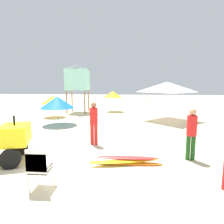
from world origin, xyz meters
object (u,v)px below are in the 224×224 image
(popup_canopy, at_px, (167,87))
(surfboard_pile, at_px, (126,161))
(beach_umbrella_mid, at_px, (53,100))
(lifeguard_near_right, at_px, (192,131))
(lifeguard_near_center, at_px, (94,120))
(lifeguard_tower, at_px, (77,77))
(beach_umbrella_far, at_px, (57,102))
(beach_umbrella_left, at_px, (113,94))
(stacked_plastic_chairs, at_px, (39,165))

(popup_canopy, bearing_deg, surfboard_pile, -109.07)
(beach_umbrella_mid, bearing_deg, lifeguard_near_right, -44.58)
(lifeguard_near_center, height_order, popup_canopy, popup_canopy)
(surfboard_pile, xyz_separation_m, lifeguard_tower, (-4.42, 10.83, 2.97))
(lifeguard_near_center, bearing_deg, beach_umbrella_mid, 124.03)
(lifeguard_near_center, relative_size, beach_umbrella_far, 0.86)
(surfboard_pile, height_order, lifeguard_near_right, lifeguard_near_right)
(lifeguard_tower, distance_m, beach_umbrella_far, 5.59)
(surfboard_pile, bearing_deg, lifeguard_tower, 112.21)
(beach_umbrella_left, xyz_separation_m, beach_umbrella_far, (-2.85, -6.03, -0.17))
(stacked_plastic_chairs, height_order, popup_canopy, popup_canopy)
(lifeguard_near_center, relative_size, lifeguard_tower, 0.42)
(stacked_plastic_chairs, xyz_separation_m, lifeguard_near_right, (4.11, 2.18, 0.38))
(surfboard_pile, bearing_deg, stacked_plastic_chairs, -140.85)
(popup_canopy, bearing_deg, lifeguard_tower, 155.48)
(beach_umbrella_left, height_order, beach_umbrella_mid, beach_umbrella_left)
(lifeguard_near_center, height_order, lifeguard_near_right, lifeguard_near_center)
(stacked_plastic_chairs, bearing_deg, lifeguard_tower, 101.02)
(lifeguard_tower, xyz_separation_m, beach_umbrella_far, (0.17, -5.33, -1.69))
(popup_canopy, bearing_deg, beach_umbrella_far, -162.96)
(stacked_plastic_chairs, height_order, beach_umbrella_left, beach_umbrella_left)
(stacked_plastic_chairs, distance_m, lifeguard_tower, 12.93)
(beach_umbrella_left, xyz_separation_m, beach_umbrella_mid, (-4.20, -3.37, -0.25))
(lifeguard_near_right, bearing_deg, stacked_plastic_chairs, -151.99)
(popup_canopy, height_order, beach_umbrella_far, popup_canopy)
(stacked_plastic_chairs, xyz_separation_m, lifeguard_tower, (-2.43, 12.45, 2.49))
(surfboard_pile, height_order, popup_canopy, popup_canopy)
(surfboard_pile, relative_size, lifeguard_near_center, 1.32)
(lifeguard_near_right, height_order, popup_canopy, popup_canopy)
(beach_umbrella_far, bearing_deg, lifeguard_tower, 91.84)
(surfboard_pile, bearing_deg, beach_umbrella_far, 127.69)
(lifeguard_near_right, xyz_separation_m, beach_umbrella_far, (-6.36, 4.94, 0.41))
(stacked_plastic_chairs, relative_size, beach_umbrella_left, 0.55)
(lifeguard_near_center, relative_size, popup_canopy, 0.58)
(stacked_plastic_chairs, height_order, beach_umbrella_far, beach_umbrella_far)
(lifeguard_tower, bearing_deg, lifeguard_near_right, -57.54)
(beach_umbrella_mid, bearing_deg, beach_umbrella_far, -63.05)
(popup_canopy, height_order, beach_umbrella_left, popup_canopy)
(lifeguard_near_center, xyz_separation_m, lifeguard_near_right, (3.45, -1.28, -0.04))
(popup_canopy, bearing_deg, lifeguard_near_right, -94.22)
(popup_canopy, distance_m, beach_umbrella_mid, 8.31)
(beach_umbrella_left, distance_m, beach_umbrella_mid, 5.39)
(lifeguard_near_right, distance_m, popup_canopy, 7.19)
(stacked_plastic_chairs, xyz_separation_m, beach_umbrella_mid, (-3.61, 9.79, 0.72))
(surfboard_pile, distance_m, lifeguard_tower, 12.07)
(surfboard_pile, relative_size, lifeguard_near_right, 1.36)
(surfboard_pile, bearing_deg, beach_umbrella_left, 96.95)
(lifeguard_near_right, xyz_separation_m, lifeguard_tower, (-6.53, 10.27, 2.10))
(stacked_plastic_chairs, bearing_deg, beach_umbrella_left, 87.43)
(lifeguard_near_right, xyz_separation_m, beach_umbrella_mid, (-7.71, 7.60, 0.34))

